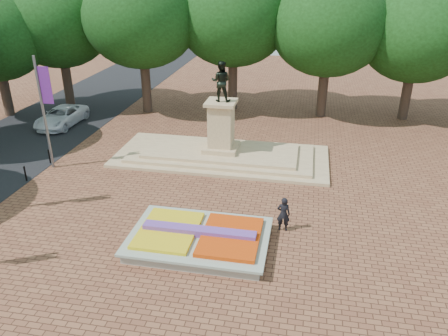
% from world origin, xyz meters
% --- Properties ---
extents(ground, '(90.00, 90.00, 0.00)m').
position_xyz_m(ground, '(0.00, 0.00, 0.00)').
color(ground, brown).
rests_on(ground, ground).
extents(flower_bed, '(6.30, 4.30, 0.91)m').
position_xyz_m(flower_bed, '(1.03, -2.00, 0.38)').
color(flower_bed, gray).
rests_on(flower_bed, ground).
extents(monument, '(14.00, 6.00, 6.40)m').
position_xyz_m(monument, '(0.00, 8.00, 0.88)').
color(monument, tan).
rests_on(monument, ground).
extents(tree_row_back, '(44.80, 8.80, 10.43)m').
position_xyz_m(tree_row_back, '(2.33, 18.00, 6.67)').
color(tree_row_back, '#34241C').
rests_on(tree_row_back, ground).
extents(van, '(2.49, 5.28, 1.46)m').
position_xyz_m(van, '(-13.77, 11.93, 0.73)').
color(van, white).
rests_on(van, ground).
extents(pedestrian, '(0.65, 0.43, 1.77)m').
position_xyz_m(pedestrian, '(4.65, 0.02, 0.88)').
color(pedestrian, black).
rests_on(pedestrian, ground).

